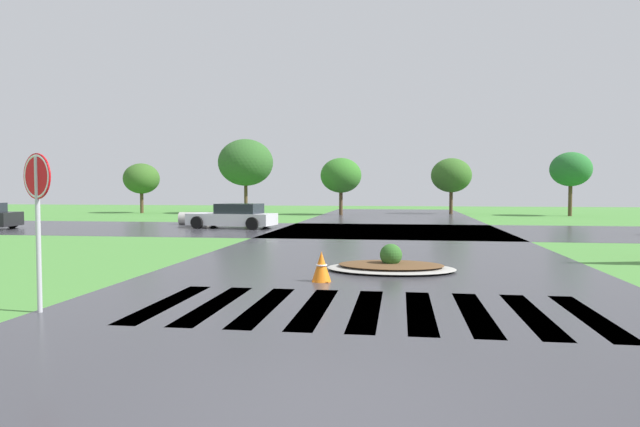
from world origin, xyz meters
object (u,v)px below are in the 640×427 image
(car_white_sedan, at_px, (234,217))
(drainage_pipe_stack, at_px, (194,218))
(traffic_cone, at_px, (321,267))
(stop_sign, at_px, (37,194))
(median_island, at_px, (391,266))

(car_white_sedan, xyz_separation_m, drainage_pipe_stack, (-3.10, 2.40, -0.25))
(car_white_sedan, relative_size, traffic_cone, 6.89)
(stop_sign, distance_m, drainage_pipe_stack, 22.57)
(traffic_cone, bearing_deg, median_island, 51.22)
(drainage_pipe_stack, bearing_deg, median_island, -54.72)
(stop_sign, xyz_separation_m, car_white_sedan, (-2.63, 19.37, -1.38))
(drainage_pipe_stack, height_order, traffic_cone, drainage_pipe_stack)
(stop_sign, distance_m, traffic_cone, 5.86)
(median_island, relative_size, car_white_sedan, 0.69)
(median_island, bearing_deg, stop_sign, -135.82)
(stop_sign, relative_size, car_white_sedan, 0.57)
(stop_sign, relative_size, drainage_pipe_stack, 1.55)
(median_island, relative_size, drainage_pipe_stack, 1.89)
(median_island, distance_m, car_white_sedan, 16.15)
(median_island, distance_m, drainage_pipe_stack, 19.85)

